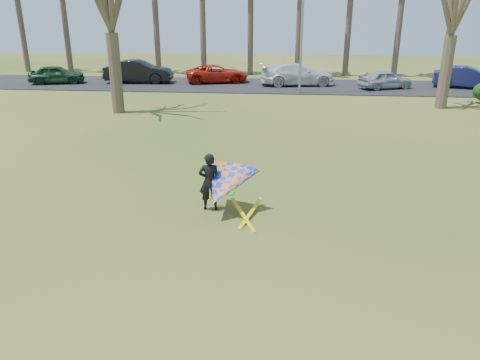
# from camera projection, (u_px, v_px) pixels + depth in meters

# --- Properties ---
(ground) EXTENTS (100.00, 100.00, 0.00)m
(ground) POSITION_uv_depth(u_px,v_px,m) (232.00, 253.00, 11.01)
(ground) COLOR #284E11
(ground) RESTS_ON ground
(parking_strip) EXTENTS (46.00, 7.00, 0.06)m
(parking_strip) POSITION_uv_depth(u_px,v_px,m) (271.00, 86.00, 34.33)
(parking_strip) COLOR black
(parking_strip) RESTS_ON ground
(streetlight) EXTENTS (2.28, 0.18, 8.00)m
(streetlight) POSITION_uv_depth(u_px,v_px,m) (305.00, 24.00, 29.79)
(streetlight) COLOR gray
(streetlight) RESTS_ON ground
(car_0) EXTENTS (4.24, 2.58, 1.35)m
(car_0) POSITION_uv_depth(u_px,v_px,m) (57.00, 74.00, 34.89)
(car_0) COLOR #183C20
(car_0) RESTS_ON parking_strip
(car_1) EXTENTS (5.14, 2.09, 1.66)m
(car_1) POSITION_uv_depth(u_px,v_px,m) (139.00, 72.00, 35.20)
(car_1) COLOR black
(car_1) RESTS_ON parking_strip
(car_2) EXTENTS (5.11, 3.40, 1.30)m
(car_2) POSITION_uv_depth(u_px,v_px,m) (217.00, 74.00, 35.37)
(car_2) COLOR red
(car_2) RESTS_ON parking_strip
(car_3) EXTENTS (5.68, 3.08, 1.56)m
(car_3) POSITION_uv_depth(u_px,v_px,m) (297.00, 74.00, 34.12)
(car_3) COLOR silver
(car_3) RESTS_ON parking_strip
(car_4) EXTENTS (4.04, 2.82, 1.28)m
(car_4) POSITION_uv_depth(u_px,v_px,m) (385.00, 79.00, 32.67)
(car_4) COLOR #A2A7B0
(car_4) RESTS_ON parking_strip
(car_5) EXTENTS (4.77, 2.78, 1.49)m
(car_5) POSITION_uv_depth(u_px,v_px,m) (467.00, 77.00, 32.91)
(car_5) COLOR navy
(car_5) RESTS_ON parking_strip
(kite_flyer) EXTENTS (2.13, 2.39, 2.02)m
(kite_flyer) POSITION_uv_depth(u_px,v_px,m) (223.00, 185.00, 12.88)
(kite_flyer) COLOR black
(kite_flyer) RESTS_ON ground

